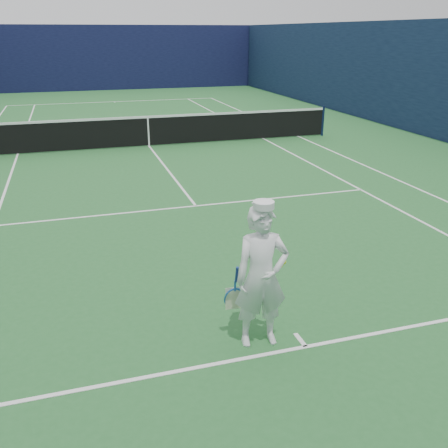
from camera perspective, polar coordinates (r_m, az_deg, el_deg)
ground at (r=17.03m, az=-8.54°, el=8.77°), size 80.00×80.00×0.00m
court_markings at (r=17.03m, az=-8.54°, el=8.78°), size 11.03×23.83×0.01m
windscreen_fence at (r=16.73m, az=-8.92°, el=15.47°), size 20.12×36.12×4.00m
tennis_net at (r=16.93m, az=-8.65°, el=10.60°), size 12.88×0.09×1.07m
tennis_player at (r=5.90m, az=4.30°, el=-6.04°), size 0.76×0.53×1.82m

